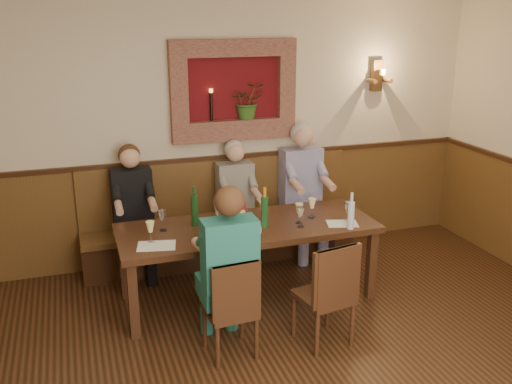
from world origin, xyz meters
TOP-DOWN VIEW (x-y plane):
  - room_shell at (0.00, 0.00)m, footprint 6.04×6.04m
  - wainscoting at (0.00, -0.00)m, footprint 6.02×6.02m
  - wall_niche at (0.24, 2.94)m, footprint 1.36×0.30m
  - wall_sconce at (1.90, 2.93)m, footprint 0.25×0.20m
  - dining_table at (0.00, 1.85)m, footprint 2.40×0.90m
  - bench at (0.00, 2.79)m, footprint 3.00×0.45m
  - chair_near_left at (-0.42, 0.99)m, footprint 0.41×0.41m
  - chair_near_right at (0.37, 0.91)m, footprint 0.47×0.47m
  - person_bench_left at (-0.95, 2.69)m, footprint 0.40×0.50m
  - person_bench_mid at (0.15, 2.69)m, footprint 0.39×0.48m
  - person_bench_right at (0.92, 2.69)m, footprint 0.45×0.55m
  - person_chair_front at (-0.42, 1.07)m, footprint 0.42×0.52m
  - spittoon_bucket at (-0.13, 1.84)m, footprint 0.25×0.25m
  - wine_bottle_green_a at (0.13, 1.75)m, footprint 0.09×0.09m
  - wine_bottle_green_b at (-0.46, 2.00)m, footprint 0.07×0.07m
  - water_bottle at (0.87, 1.47)m, footprint 0.07×0.07m
  - tasting_sheet_a at (-0.88, 1.63)m, footprint 0.36×0.29m
  - tasting_sheet_b at (-0.04, 1.75)m, footprint 0.32×0.27m
  - tasting_sheet_c at (0.86, 1.61)m, footprint 0.33×0.27m
  - tasting_sheet_d at (-0.38, 1.57)m, footprint 0.26×0.19m
  - wine_glass_0 at (-0.91, 1.72)m, footprint 0.08×0.08m
  - wine_glass_1 at (-0.77, 1.97)m, footprint 0.08×0.08m
  - wine_glass_2 at (-0.47, 1.60)m, footprint 0.08×0.08m
  - wine_glass_3 at (-0.26, 1.94)m, footprint 0.08×0.08m
  - wine_glass_4 at (-0.10, 1.73)m, footprint 0.08×0.08m
  - wine_glass_5 at (0.17, 1.92)m, footprint 0.08×0.08m
  - wine_glass_6 at (0.45, 1.66)m, footprint 0.08×0.08m
  - wine_glass_7 at (0.65, 1.85)m, footprint 0.08×0.08m
  - wine_glass_8 at (0.93, 1.66)m, footprint 0.08×0.08m
  - wine_glass_9 at (-0.24, 1.57)m, footprint 0.08×0.08m
  - wine_glass_10 at (0.48, 1.76)m, footprint 0.08×0.08m

SIDE VIEW (x-z plane):
  - chair_near_left at x=-0.42m, z-range -0.18..0.68m
  - chair_near_right at x=0.37m, z-range -0.19..0.72m
  - bench at x=0.00m, z-range -0.23..0.88m
  - person_bench_mid at x=0.15m, z-range -0.12..1.23m
  - person_bench_left at x=-0.95m, z-range -0.12..1.27m
  - wainscoting at x=0.00m, z-range 0.01..1.16m
  - person_chair_front at x=-0.42m, z-range -0.12..1.31m
  - person_bench_right at x=0.92m, z-range -0.13..1.37m
  - dining_table at x=0.00m, z-range 0.30..1.05m
  - tasting_sheet_a at x=-0.88m, z-range 0.75..0.75m
  - tasting_sheet_b at x=-0.04m, z-range 0.75..0.75m
  - tasting_sheet_c at x=0.86m, z-range 0.75..0.75m
  - tasting_sheet_d at x=-0.38m, z-range 0.75..0.75m
  - wine_glass_0 at x=-0.91m, z-range 0.75..0.94m
  - wine_glass_1 at x=-0.77m, z-range 0.75..0.94m
  - wine_glass_2 at x=-0.47m, z-range 0.75..0.94m
  - wine_glass_3 at x=-0.26m, z-range 0.75..0.94m
  - wine_glass_4 at x=-0.10m, z-range 0.75..0.94m
  - wine_glass_5 at x=0.17m, z-range 0.75..0.94m
  - wine_glass_6 at x=0.45m, z-range 0.75..0.94m
  - wine_glass_7 at x=0.65m, z-range 0.75..0.94m
  - wine_glass_8 at x=0.93m, z-range 0.75..0.94m
  - wine_glass_9 at x=-0.24m, z-range 0.75..0.94m
  - wine_glass_10 at x=0.48m, z-range 0.75..0.94m
  - spittoon_bucket at x=-0.13m, z-range 0.75..0.99m
  - water_bottle at x=0.87m, z-range 0.72..1.06m
  - wine_bottle_green_b at x=-0.46m, z-range 0.71..1.10m
  - wine_bottle_green_a at x=0.13m, z-range 0.71..1.10m
  - wall_niche at x=0.24m, z-range 1.28..2.34m
  - room_shell at x=0.00m, z-range 0.48..3.30m
  - wall_sconce at x=1.90m, z-range 1.77..2.12m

